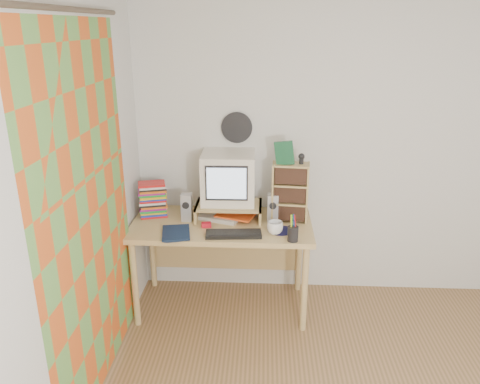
# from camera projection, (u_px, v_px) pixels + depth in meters

# --- Properties ---
(back_wall) EXTENTS (3.50, 0.00, 3.50)m
(back_wall) POSITION_uv_depth(u_px,v_px,m) (352.00, 150.00, 3.78)
(back_wall) COLOR silver
(back_wall) RESTS_ON floor
(left_wall) EXTENTS (0.00, 3.50, 3.50)m
(left_wall) POSITION_uv_depth(u_px,v_px,m) (43.00, 238.00, 2.22)
(left_wall) COLOR silver
(left_wall) RESTS_ON floor
(curtain) EXTENTS (0.00, 2.20, 2.20)m
(curtain) POSITION_uv_depth(u_px,v_px,m) (90.00, 219.00, 2.70)
(curtain) COLOR #CF551D
(curtain) RESTS_ON left_wall
(wall_disc) EXTENTS (0.25, 0.02, 0.25)m
(wall_disc) POSITION_uv_depth(u_px,v_px,m) (237.00, 128.00, 3.74)
(wall_disc) COLOR black
(wall_disc) RESTS_ON back_wall
(desk) EXTENTS (1.40, 0.70, 0.75)m
(desk) POSITION_uv_depth(u_px,v_px,m) (223.00, 235.00, 3.75)
(desk) COLOR tan
(desk) RESTS_ON floor
(monitor_riser) EXTENTS (0.52, 0.30, 0.12)m
(monitor_riser) POSITION_uv_depth(u_px,v_px,m) (229.00, 207.00, 3.71)
(monitor_riser) COLOR tan
(monitor_riser) RESTS_ON desk
(crt_monitor) EXTENTS (0.42, 0.42, 0.39)m
(crt_monitor) POSITION_uv_depth(u_px,v_px,m) (228.00, 178.00, 3.68)
(crt_monitor) COLOR silver
(crt_monitor) RESTS_ON monitor_riser
(speaker_left) EXTENTS (0.08, 0.08, 0.22)m
(speaker_left) POSITION_uv_depth(u_px,v_px,m) (187.00, 207.00, 3.66)
(speaker_left) COLOR #BAB9BE
(speaker_left) RESTS_ON desk
(speaker_right) EXTENTS (0.09, 0.09, 0.22)m
(speaker_right) POSITION_uv_depth(u_px,v_px,m) (273.00, 208.00, 3.65)
(speaker_right) COLOR #BAB9BE
(speaker_right) RESTS_ON desk
(keyboard) EXTENTS (0.42, 0.17, 0.03)m
(keyboard) POSITION_uv_depth(u_px,v_px,m) (234.00, 234.00, 3.42)
(keyboard) COLOR black
(keyboard) RESTS_ON desk
(dvd_stack) EXTENTS (0.24, 0.20, 0.30)m
(dvd_stack) POSITION_uv_depth(u_px,v_px,m) (153.00, 198.00, 3.74)
(dvd_stack) COLOR brown
(dvd_stack) RESTS_ON desk
(cd_rack) EXTENTS (0.29, 0.18, 0.46)m
(cd_rack) POSITION_uv_depth(u_px,v_px,m) (290.00, 192.00, 3.62)
(cd_rack) COLOR tan
(cd_rack) RESTS_ON desk
(mug) EXTENTS (0.14, 0.14, 0.09)m
(mug) POSITION_uv_depth(u_px,v_px,m) (275.00, 228.00, 3.44)
(mug) COLOR white
(mug) RESTS_ON desk
(diary) EXTENTS (0.27, 0.23, 0.05)m
(diary) POSITION_uv_depth(u_px,v_px,m) (162.00, 232.00, 3.42)
(diary) COLOR #101F3B
(diary) RESTS_ON desk
(mousepad) EXTENTS (0.20, 0.20, 0.00)m
(mousepad) POSITION_uv_depth(u_px,v_px,m) (281.00, 231.00, 3.50)
(mousepad) COLOR #101338
(mousepad) RESTS_ON desk
(pen_cup) EXTENTS (0.09, 0.09, 0.15)m
(pen_cup) POSITION_uv_depth(u_px,v_px,m) (293.00, 231.00, 3.31)
(pen_cup) COLOR black
(pen_cup) RESTS_ON desk
(papers) EXTENTS (0.40, 0.34, 0.04)m
(papers) POSITION_uv_depth(u_px,v_px,m) (227.00, 215.00, 3.74)
(papers) COLOR beige
(papers) RESTS_ON desk
(red_box) EXTENTS (0.08, 0.06, 0.04)m
(red_box) POSITION_uv_depth(u_px,v_px,m) (206.00, 225.00, 3.56)
(red_box) COLOR red
(red_box) RESTS_ON desk
(game_box) EXTENTS (0.14, 0.05, 0.18)m
(game_box) POSITION_uv_depth(u_px,v_px,m) (284.00, 153.00, 3.50)
(game_box) COLOR #175231
(game_box) RESTS_ON cd_rack
(webcam) EXTENTS (0.05, 0.05, 0.08)m
(webcam) POSITION_uv_depth(u_px,v_px,m) (301.00, 159.00, 3.53)
(webcam) COLOR black
(webcam) RESTS_ON cd_rack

